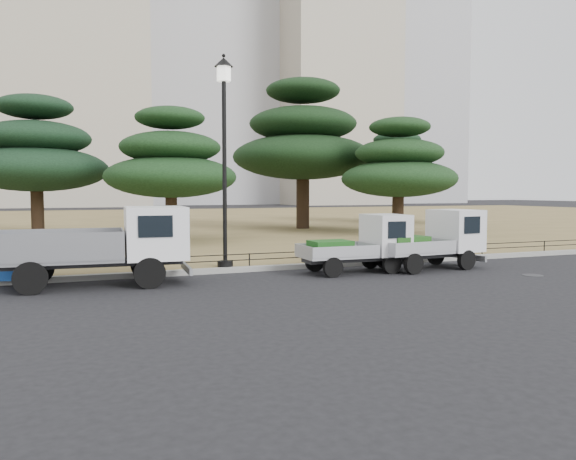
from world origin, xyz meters
name	(u,v)px	position (x,y,z in m)	size (l,w,h in m)	color
ground	(315,282)	(0.00, 0.00, 0.00)	(220.00, 220.00, 0.00)	black
lawn	(155,222)	(0.00, 30.60, 0.07)	(120.00, 56.00, 0.15)	olive
curb	(281,267)	(0.00, 2.60, 0.08)	(120.00, 0.25, 0.16)	gray
truck_large	(106,242)	(-5.30, 1.54, 1.15)	(4.83, 2.14, 2.06)	black
truck_kei_front	(362,244)	(2.14, 1.23, 0.88)	(3.32, 1.45, 1.76)	black
truck_kei_rear	(434,239)	(4.68, 1.10, 0.94)	(3.72, 1.87, 1.88)	black
street_lamp	(224,126)	(-1.73, 2.90, 4.45)	(0.57, 0.57, 6.35)	black
pipe_fence	(279,255)	(0.00, 2.75, 0.44)	(38.00, 0.04, 0.40)	black
manhole	(533,275)	(6.50, -1.20, 0.01)	(0.60, 0.60, 0.01)	#2D2D30
pine_west_near	(36,155)	(-7.73, 17.92, 4.32)	(7.24, 7.24, 7.24)	black
pine_center_left	(171,164)	(-1.70, 12.82, 3.76)	(6.16, 6.16, 6.26)	black
pine_center_right	(303,142)	(7.39, 18.40, 5.49)	(8.68, 8.68, 9.21)	black
pine_east_near	(399,167)	(10.31, 12.07, 3.76)	(6.19, 6.19, 6.25)	black
pine_east_far	(397,170)	(16.57, 22.25, 4.02)	(6.67, 6.67, 6.70)	black
tower_center_left	(73,36)	(-5.00, 85.00, 27.50)	(22.00, 20.00, 55.00)	#AAA08C
tower_east	(332,75)	(40.00, 82.00, 24.00)	(20.00, 18.00, 48.00)	#AAA08C
tower_far_east	(393,36)	(58.00, 90.00, 35.00)	(24.00, 20.00, 70.00)	#A0A0A5
radio_tower	(463,60)	(72.00, 85.00, 30.04)	(1.80, 1.80, 63.00)	#D83F33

